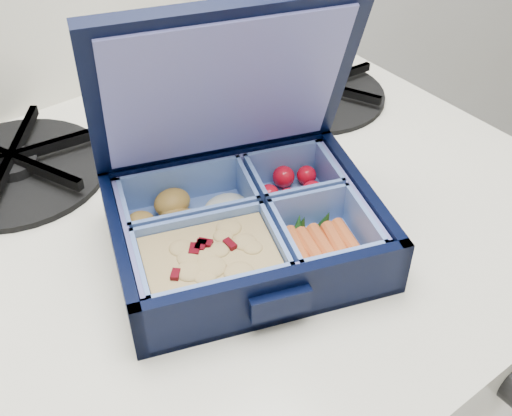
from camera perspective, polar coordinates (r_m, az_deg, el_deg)
bento_box at (r=0.53m, az=-0.99°, el=-1.89°), size 0.26×0.23×0.05m
burner_grate at (r=0.75m, az=5.16°, el=10.61°), size 0.18×0.18×0.02m
burner_grate_rear at (r=0.67m, az=-20.75°, el=3.61°), size 0.20×0.20×0.02m
fork at (r=0.66m, az=-4.12°, el=5.12°), size 0.12×0.17×0.01m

